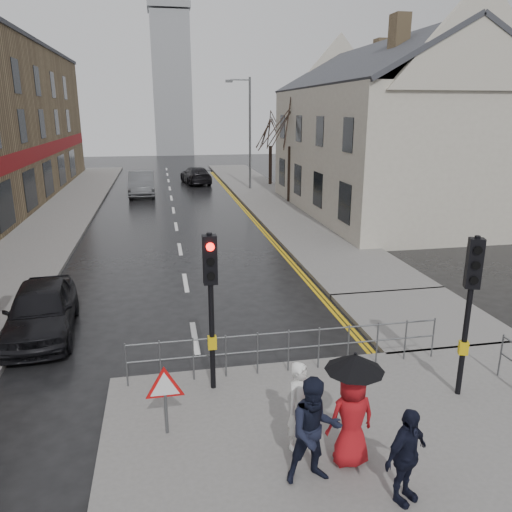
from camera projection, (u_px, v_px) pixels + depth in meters
name	position (u px, v px, depth m)	size (l,w,h in m)	color
ground	(205.00, 399.00, 10.48)	(120.00, 120.00, 0.00)	black
near_pavement	(420.00, 498.00, 7.70)	(10.00, 9.00, 0.14)	#605E5B
left_pavement	(67.00, 207.00, 30.97)	(4.00, 44.00, 0.14)	#605E5B
right_pavement	(265.00, 195.00, 35.20)	(4.00, 40.00, 0.14)	#605E5B
pavement_bridge_right	(419.00, 317.00, 14.46)	(4.00, 4.20, 0.14)	#605E5B
building_right_cream	(385.00, 130.00, 28.27)	(9.00, 16.40, 10.10)	beige
church_tower	(172.00, 86.00, 66.67)	(5.00, 5.00, 18.00)	gray
traffic_signal_near_left	(211.00, 285.00, 10.01)	(0.28, 0.27, 3.40)	black
traffic_signal_near_right	(471.00, 289.00, 9.78)	(0.34, 0.33, 3.40)	black
guard_railing_front	(289.00, 342.00, 11.15)	(7.14, 0.04, 1.00)	#595B5E
warning_sign	(165.00, 389.00, 8.90)	(0.80, 0.07, 1.35)	#595B5E
street_lamp	(248.00, 126.00, 36.60)	(1.83, 0.25, 8.00)	#595B5E
tree_near	(290.00, 122.00, 31.13)	(2.40, 2.40, 6.58)	black
tree_far	(271.00, 129.00, 38.96)	(2.40, 2.40, 5.64)	black
pedestrian_a	(300.00, 406.00, 8.57)	(0.59, 0.39, 1.61)	white
pedestrian_b	(315.00, 431.00, 7.75)	(0.87, 0.68, 1.79)	black
pedestrian_with_umbrella	(352.00, 404.00, 8.09)	(0.96, 0.96, 2.01)	#AB131A
pedestrian_d	(406.00, 456.00, 7.37)	(0.91, 0.38, 1.55)	black
car_parked	(41.00, 310.00, 13.33)	(1.68, 4.17, 1.42)	black
car_mid	(142.00, 184.00, 35.42)	(1.76, 5.04, 1.66)	#4C4E51
car_far	(196.00, 175.00, 41.11)	(1.94, 4.78, 1.39)	black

